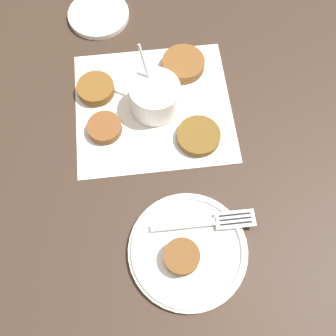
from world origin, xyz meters
The scene contains 11 objects.
ground_plane centered at (0.00, 0.00, 0.00)m, with size 4.00×4.00×0.00m, color #38281E.
napkin centered at (0.01, 0.00, 0.00)m, with size 0.30×0.28×0.00m.
sauce_bowl centered at (0.01, 0.00, 0.03)m, with size 0.10×0.09×0.12m.
fritter_0 centered at (0.11, -0.05, 0.01)m, with size 0.07×0.07×0.02m.
fritter_1 centered at (0.11, 0.03, 0.01)m, with size 0.06×0.06×0.02m.
fritter_2 centered at (-0.06, -0.08, 0.01)m, with size 0.08×0.08×0.02m.
fritter_3 centered at (-0.06, 0.08, 0.01)m, with size 0.08×0.08×0.01m.
serving_plate centered at (0.00, 0.28, 0.01)m, with size 0.19×0.19×0.02m.
fritter_on_plate centered at (0.01, 0.29, 0.03)m, with size 0.06×0.06×0.02m.
fork centered at (-0.05, 0.24, 0.02)m, with size 0.17×0.03×0.00m.
extra_saucer centered at (0.09, -0.24, 0.01)m, with size 0.13×0.13×0.01m.
Camera 1 is at (0.05, 0.40, 0.63)m, focal length 42.00 mm.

